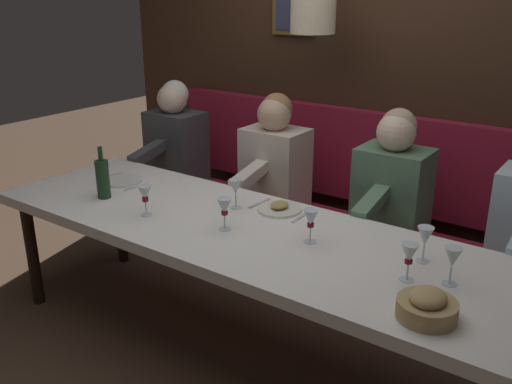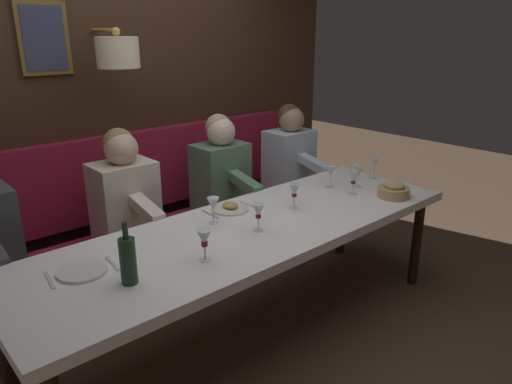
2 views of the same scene
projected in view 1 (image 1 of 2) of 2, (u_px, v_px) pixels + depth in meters
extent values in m
plane|color=#4C3828|center=(240.00, 348.00, 3.06)|extent=(12.00, 12.00, 0.00)
cube|color=white|center=(238.00, 231.00, 2.82)|extent=(0.90, 2.85, 0.06)
cylinder|color=black|center=(32.00, 253.00, 3.40)|extent=(0.07, 0.07, 0.68)
cylinder|color=black|center=(120.00, 217.00, 3.94)|extent=(0.07, 0.07, 0.68)
cube|color=maroon|center=(321.00, 253.00, 3.67)|extent=(0.52, 3.05, 0.45)
cube|color=#382316|center=(372.00, 55.00, 3.69)|extent=(0.10, 4.25, 2.90)
cube|color=maroon|center=(359.00, 156.00, 3.86)|extent=(0.10, 3.05, 0.64)
cube|color=brown|center=(294.00, 0.00, 3.84)|extent=(0.04, 0.33, 0.47)
cube|color=#2D334C|center=(292.00, 0.00, 3.83)|extent=(0.01, 0.27, 0.41)
cylinder|color=beige|center=(313.00, 17.00, 3.43)|extent=(0.28, 0.28, 0.20)
cube|color=#567A5B|center=(392.00, 195.00, 3.25)|extent=(0.30, 0.40, 0.56)
sphere|color=beige|center=(396.00, 133.00, 3.10)|extent=(0.22, 0.22, 0.22)
sphere|color=tan|center=(399.00, 126.00, 3.11)|extent=(0.20, 0.20, 0.20)
cube|color=#567A5B|center=(371.00, 203.00, 3.01)|extent=(0.33, 0.09, 0.14)
cube|color=beige|center=(275.00, 170.00, 3.69)|extent=(0.30, 0.40, 0.56)
sphere|color=#D1A889|center=(274.00, 114.00, 3.55)|extent=(0.22, 0.22, 0.22)
sphere|color=#937047|center=(277.00, 109.00, 3.56)|extent=(0.20, 0.20, 0.20)
cube|color=beige|center=(250.00, 176.00, 3.46)|extent=(0.33, 0.09, 0.14)
cube|color=#3D3D42|center=(177.00, 149.00, 4.18)|extent=(0.30, 0.40, 0.56)
sphere|color=beige|center=(172.00, 99.00, 4.03)|extent=(0.22, 0.22, 0.22)
sphere|color=silver|center=(175.00, 94.00, 4.04)|extent=(0.20, 0.20, 0.20)
cube|color=#3D3D42|center=(148.00, 152.00, 3.94)|extent=(0.33, 0.09, 0.14)
cylinder|color=silver|center=(279.00, 209.00, 2.99)|extent=(0.24, 0.24, 0.01)
ellipsoid|color=#AD8E4C|center=(280.00, 205.00, 2.98)|extent=(0.11, 0.09, 0.04)
cube|color=silver|center=(301.00, 217.00, 2.90)|extent=(0.17, 0.02, 0.01)
cube|color=silver|center=(260.00, 203.00, 3.09)|extent=(0.18, 0.03, 0.01)
cylinder|color=silver|center=(122.00, 181.00, 3.43)|extent=(0.24, 0.24, 0.01)
cube|color=silver|center=(136.00, 187.00, 3.34)|extent=(0.17, 0.03, 0.01)
cube|color=silver|center=(109.00, 176.00, 3.53)|extent=(0.18, 0.04, 0.01)
cylinder|color=silver|center=(146.00, 215.00, 2.93)|extent=(0.06, 0.06, 0.00)
cylinder|color=silver|center=(146.00, 208.00, 2.92)|extent=(0.01, 0.01, 0.07)
cone|color=silver|center=(145.00, 194.00, 2.89)|extent=(0.07, 0.07, 0.08)
cylinder|color=maroon|center=(145.00, 199.00, 2.90)|extent=(0.03, 0.03, 0.03)
cylinder|color=silver|center=(236.00, 208.00, 3.03)|extent=(0.06, 0.06, 0.00)
cylinder|color=silver|center=(236.00, 201.00, 3.01)|extent=(0.01, 0.01, 0.07)
cone|color=silver|center=(236.00, 187.00, 2.99)|extent=(0.07, 0.07, 0.08)
cylinder|color=silver|center=(422.00, 261.00, 2.44)|extent=(0.06, 0.06, 0.00)
cylinder|color=silver|center=(423.00, 253.00, 2.42)|extent=(0.01, 0.01, 0.07)
cone|color=silver|center=(425.00, 236.00, 2.39)|extent=(0.07, 0.07, 0.08)
cylinder|color=silver|center=(449.00, 284.00, 2.25)|extent=(0.06, 0.06, 0.00)
cylinder|color=silver|center=(450.00, 275.00, 2.24)|extent=(0.01, 0.01, 0.07)
cone|color=silver|center=(453.00, 257.00, 2.21)|extent=(0.07, 0.07, 0.08)
cylinder|color=silver|center=(225.00, 229.00, 2.76)|extent=(0.06, 0.06, 0.00)
cylinder|color=silver|center=(225.00, 222.00, 2.75)|extent=(0.01, 0.01, 0.07)
cone|color=silver|center=(224.00, 207.00, 2.72)|extent=(0.07, 0.07, 0.08)
cylinder|color=maroon|center=(224.00, 213.00, 2.73)|extent=(0.03, 0.03, 0.02)
cylinder|color=silver|center=(407.00, 280.00, 2.28)|extent=(0.06, 0.06, 0.00)
cylinder|color=silver|center=(407.00, 271.00, 2.27)|extent=(0.01, 0.01, 0.07)
cone|color=silver|center=(409.00, 254.00, 2.24)|extent=(0.07, 0.07, 0.08)
cylinder|color=maroon|center=(409.00, 261.00, 2.25)|extent=(0.03, 0.03, 0.02)
cylinder|color=silver|center=(310.00, 242.00, 2.62)|extent=(0.06, 0.06, 0.00)
cylinder|color=silver|center=(310.00, 234.00, 2.61)|extent=(0.01, 0.01, 0.07)
cone|color=silver|center=(311.00, 218.00, 2.58)|extent=(0.07, 0.07, 0.08)
cylinder|color=maroon|center=(310.00, 225.00, 2.59)|extent=(0.03, 0.03, 0.02)
cylinder|color=#19381E|center=(103.00, 179.00, 3.14)|extent=(0.08, 0.08, 0.22)
cylinder|color=#19381E|center=(100.00, 154.00, 3.09)|extent=(0.03, 0.03, 0.08)
cylinder|color=tan|center=(427.00, 309.00, 2.01)|extent=(0.22, 0.22, 0.07)
ellipsoid|color=tan|center=(428.00, 297.00, 1.99)|extent=(0.15, 0.13, 0.06)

